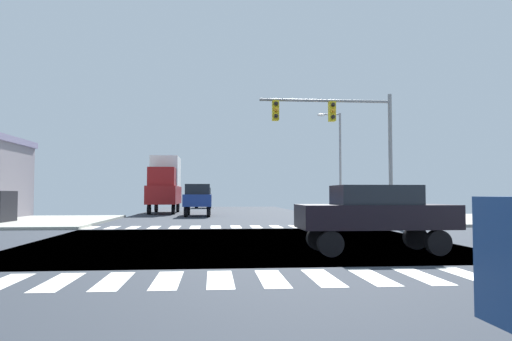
{
  "coord_description": "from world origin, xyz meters",
  "views": [
    {
      "loc": [
        -0.89,
        -16.61,
        1.64
      ],
      "look_at": [
        1.61,
        11.36,
        3.01
      ],
      "focal_mm": 33.71,
      "sensor_mm": 36.0,
      "label": 1
    }
  ],
  "objects_px": {
    "street_lamp": "(337,154)",
    "sedan_queued_1": "(375,213)",
    "traffic_signal_mast": "(341,127)",
    "box_truck_nearside_1": "(165,183)",
    "suv_middle_3": "(203,196)",
    "pickup_outer_1": "(198,199)"
  },
  "relations": [
    {
      "from": "sedan_queued_1",
      "to": "street_lamp",
      "type": "bearing_deg",
      "value": -11.93
    },
    {
      "from": "street_lamp",
      "to": "box_truck_nearside_1",
      "type": "distance_m",
      "value": 15.16
    },
    {
      "from": "sedan_queued_1",
      "to": "suv_middle_3",
      "type": "distance_m",
      "value": 43.51
    },
    {
      "from": "box_truck_nearside_1",
      "to": "sedan_queued_1",
      "type": "height_order",
      "value": "box_truck_nearside_1"
    },
    {
      "from": "box_truck_nearside_1",
      "to": "suv_middle_3",
      "type": "xyz_separation_m",
      "value": [
        3.0,
        14.68,
        -1.17
      ]
    },
    {
      "from": "box_truck_nearside_1",
      "to": "pickup_outer_1",
      "type": "distance_m",
      "value": 6.6
    },
    {
      "from": "street_lamp",
      "to": "suv_middle_3",
      "type": "xyz_separation_m",
      "value": [
        -10.08,
        22.07,
        -3.15
      ]
    },
    {
      "from": "street_lamp",
      "to": "pickup_outer_1",
      "type": "relative_size",
      "value": 1.48
    },
    {
      "from": "traffic_signal_mast",
      "to": "street_lamp",
      "type": "height_order",
      "value": "street_lamp"
    },
    {
      "from": "traffic_signal_mast",
      "to": "sedan_queued_1",
      "type": "relative_size",
      "value": 1.6
    },
    {
      "from": "suv_middle_3",
      "to": "pickup_outer_1",
      "type": "relative_size",
      "value": 0.9
    },
    {
      "from": "box_truck_nearside_1",
      "to": "traffic_signal_mast",
      "type": "bearing_deg",
      "value": 120.88
    },
    {
      "from": "street_lamp",
      "to": "sedan_queued_1",
      "type": "distance_m",
      "value": 21.81
    },
    {
      "from": "traffic_signal_mast",
      "to": "suv_middle_3",
      "type": "height_order",
      "value": "traffic_signal_mast"
    },
    {
      "from": "sedan_queued_1",
      "to": "traffic_signal_mast",
      "type": "bearing_deg",
      "value": -10.3
    },
    {
      "from": "street_lamp",
      "to": "pickup_outer_1",
      "type": "distance_m",
      "value": 10.72
    },
    {
      "from": "traffic_signal_mast",
      "to": "sedan_queued_1",
      "type": "distance_m",
      "value": 11.61
    },
    {
      "from": "traffic_signal_mast",
      "to": "box_truck_nearside_1",
      "type": "height_order",
      "value": "traffic_signal_mast"
    },
    {
      "from": "traffic_signal_mast",
      "to": "box_truck_nearside_1",
      "type": "relative_size",
      "value": 0.95
    },
    {
      "from": "box_truck_nearside_1",
      "to": "suv_middle_3",
      "type": "relative_size",
      "value": 1.57
    },
    {
      "from": "sedan_queued_1",
      "to": "suv_middle_3",
      "type": "height_order",
      "value": "suv_middle_3"
    },
    {
      "from": "box_truck_nearside_1",
      "to": "suv_middle_3",
      "type": "height_order",
      "value": "box_truck_nearside_1"
    }
  ]
}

